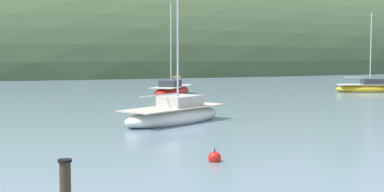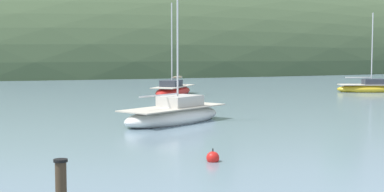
{
  "view_description": "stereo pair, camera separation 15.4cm",
  "coord_description": "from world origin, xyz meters",
  "px_view_note": "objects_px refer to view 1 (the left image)",
  "views": [
    {
      "loc": [
        -11.65,
        -9.59,
        3.8
      ],
      "look_at": [
        0.0,
        20.0,
        1.2
      ],
      "focal_mm": 55.41,
      "sensor_mm": 36.0,
      "label": 1
    },
    {
      "loc": [
        -11.51,
        -9.65,
        3.8
      ],
      "look_at": [
        0.0,
        20.0,
        1.2
      ],
      "focal_mm": 55.41,
      "sensor_mm": 36.0,
      "label": 2
    }
  ],
  "objects_px": {
    "sailboat_yellow_far": "(367,88)",
    "mooring_buoy_outer": "(215,158)",
    "sailboat_grey_yawl": "(172,90)",
    "sailboat_red_portside": "(174,115)"
  },
  "relations": [
    {
      "from": "sailboat_yellow_far",
      "to": "mooring_buoy_outer",
      "type": "bearing_deg",
      "value": -136.12
    },
    {
      "from": "sailboat_grey_yawl",
      "to": "sailboat_red_portside",
      "type": "relative_size",
      "value": 0.92
    },
    {
      "from": "sailboat_yellow_far",
      "to": "sailboat_red_portside",
      "type": "distance_m",
      "value": 26.49
    },
    {
      "from": "sailboat_yellow_far",
      "to": "mooring_buoy_outer",
      "type": "height_order",
      "value": "sailboat_yellow_far"
    },
    {
      "from": "sailboat_yellow_far",
      "to": "mooring_buoy_outer",
      "type": "xyz_separation_m",
      "value": [
        -24.88,
        -23.92,
        -0.22
      ]
    },
    {
      "from": "sailboat_grey_yawl",
      "to": "sailboat_yellow_far",
      "type": "xyz_separation_m",
      "value": [
        16.85,
        -2.9,
        -0.03
      ]
    },
    {
      "from": "sailboat_red_portside",
      "to": "mooring_buoy_outer",
      "type": "bearing_deg",
      "value": -102.35
    },
    {
      "from": "sailboat_grey_yawl",
      "to": "mooring_buoy_outer",
      "type": "bearing_deg",
      "value": -106.66
    },
    {
      "from": "sailboat_grey_yawl",
      "to": "sailboat_yellow_far",
      "type": "distance_m",
      "value": 17.1
    },
    {
      "from": "sailboat_grey_yawl",
      "to": "mooring_buoy_outer",
      "type": "height_order",
      "value": "sailboat_grey_yawl"
    }
  ]
}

